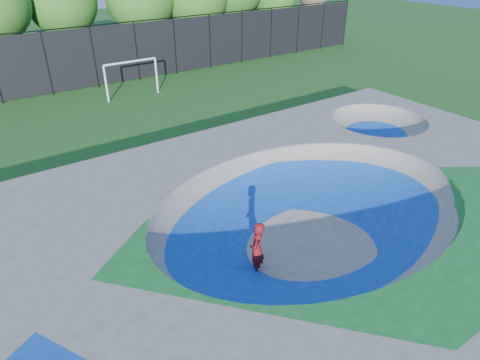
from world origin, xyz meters
name	(u,v)px	position (x,y,z in m)	size (l,w,h in m)	color
ground	(309,238)	(0.00, 0.00, 0.00)	(120.00, 120.00, 0.00)	#1C5116
skate_deck	(311,220)	(0.00, 0.00, 0.75)	(22.00, 14.00, 1.50)	gray
skater	(257,249)	(-2.48, -0.34, 0.88)	(0.64, 0.42, 1.76)	red
skateboard	(256,272)	(-2.48, -0.34, 0.03)	(0.78, 0.22, 0.05)	black
soccer_goal	(131,72)	(1.12, 17.55, 1.60)	(3.48, 0.12, 2.30)	white
fence	(94,56)	(0.00, 21.00, 2.10)	(48.09, 0.09, 4.04)	black
treeline	(62,4)	(-0.34, 25.52, 4.91)	(51.28, 6.87, 8.52)	#422E21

